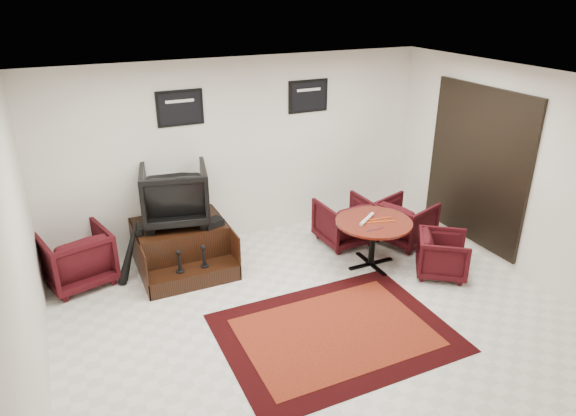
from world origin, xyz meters
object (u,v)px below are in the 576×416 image
at_px(shine_chair, 175,191).
at_px(armchair_side, 76,255).
at_px(meeting_table, 373,227).
at_px(shine_podium, 182,247).
at_px(table_chair_window, 406,220).
at_px(table_chair_back, 344,219).
at_px(table_chair_corner, 443,253).

distance_m(shine_chair, armchair_side, 1.54).
xyz_separation_m(shine_chair, meeting_table, (2.47, -1.26, -0.49)).
bearing_deg(shine_chair, shine_podium, 102.16).
height_order(shine_chair, table_chair_window, shine_chair).
relative_size(table_chair_back, table_chair_corner, 1.17).
bearing_deg(meeting_table, table_chair_window, 24.48).
xyz_separation_m(shine_podium, table_chair_corner, (3.21, -1.75, 0.04)).
bearing_deg(meeting_table, table_chair_back, 89.45).
bearing_deg(shine_podium, table_chair_window, -12.15).
height_order(armchair_side, table_chair_window, armchair_side).
height_order(meeting_table, table_chair_window, table_chair_window).
bearing_deg(table_chair_corner, armchair_side, 103.97).
relative_size(armchair_side, table_chair_window, 1.11).
height_order(shine_podium, meeting_table, meeting_table).
bearing_deg(table_chair_back, armchair_side, -8.86).
xyz_separation_m(table_chair_back, table_chair_window, (0.87, -0.39, -0.01)).
distance_m(meeting_table, table_chair_window, 1.00).
bearing_deg(armchair_side, shine_chair, 165.52).
distance_m(armchair_side, table_chair_window, 4.81).
relative_size(shine_podium, table_chair_window, 1.69).
relative_size(armchair_side, table_chair_back, 1.08).
distance_m(shine_chair, table_chair_window, 3.53).
height_order(shine_podium, table_chair_corner, table_chair_corner).
bearing_deg(table_chair_window, shine_chair, 57.10).
distance_m(table_chair_back, table_chair_window, 0.96).
distance_m(armchair_side, meeting_table, 4.05).
xyz_separation_m(shine_chair, armchair_side, (-1.38, -0.01, -0.68)).
bearing_deg(table_chair_corner, meeting_table, 85.93).
bearing_deg(armchair_side, table_chair_back, 158.40).
distance_m(shine_chair, table_chair_corner, 3.80).
xyz_separation_m(shine_podium, table_chair_back, (2.48, -0.33, 0.09)).
bearing_deg(meeting_table, armchair_side, 162.01).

